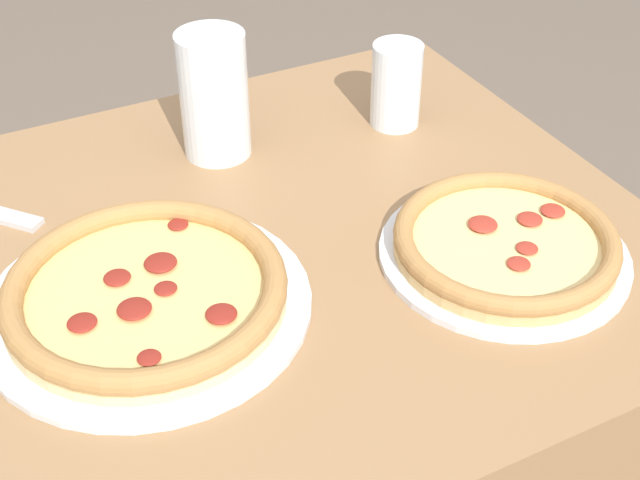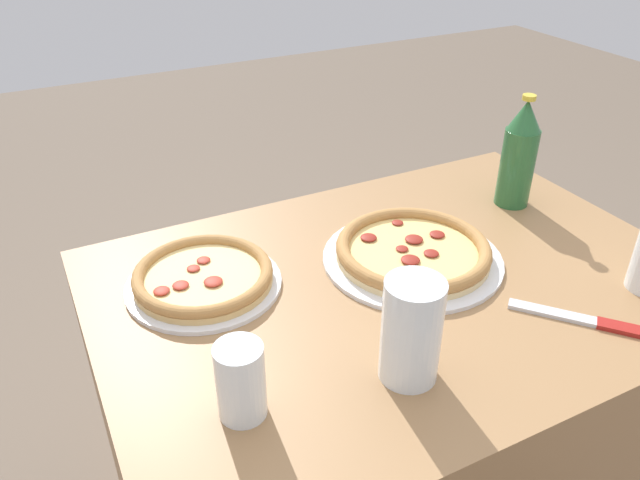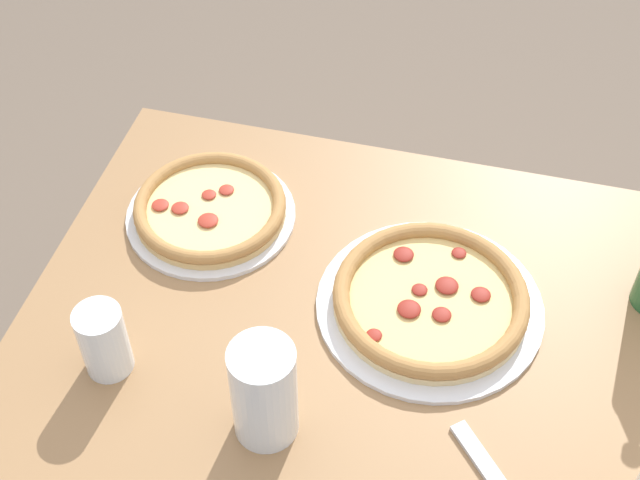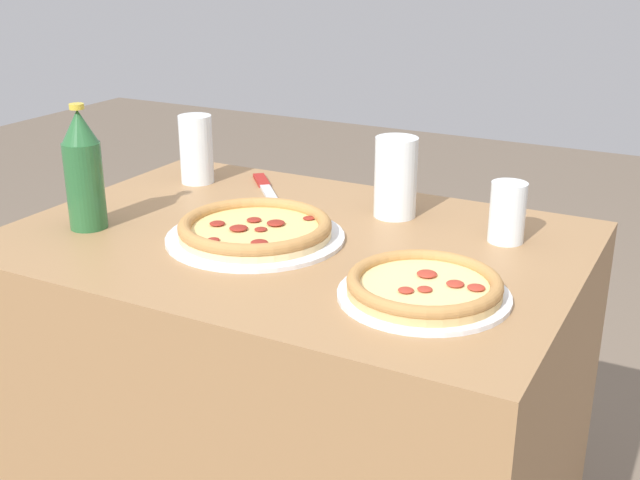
# 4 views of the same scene
# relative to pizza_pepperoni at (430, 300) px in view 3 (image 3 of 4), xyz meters

# --- Properties ---
(table) EXTENTS (1.04, 0.73, 0.75)m
(table) POSITION_rel_pizza_pepperoni_xyz_m (-0.05, -0.04, -0.39)
(table) COLOR #997047
(table) RESTS_ON ground_plane
(pizza_pepperoni) EXTENTS (0.33, 0.33, 0.04)m
(pizza_pepperoni) POSITION_rel_pizza_pepperoni_xyz_m (0.00, 0.00, 0.00)
(pizza_pepperoni) COLOR silver
(pizza_pepperoni) RESTS_ON table
(pizza_salami) EXTENTS (0.27, 0.27, 0.04)m
(pizza_salami) POSITION_rel_pizza_pepperoni_xyz_m (-0.36, 0.09, -0.00)
(pizza_salami) COLOR silver
(pizza_salami) RESTS_ON table
(glass_water) EXTENTS (0.08, 0.08, 0.16)m
(glass_water) POSITION_rel_pizza_pepperoni_xyz_m (-0.17, -0.24, 0.05)
(glass_water) COLOR white
(glass_water) RESTS_ON table
(glass_red_wine) EXTENTS (0.07, 0.07, 0.11)m
(glass_red_wine) POSITION_rel_pizza_pepperoni_xyz_m (-0.41, -0.20, 0.03)
(glass_red_wine) COLOR white
(glass_red_wine) RESTS_ON table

